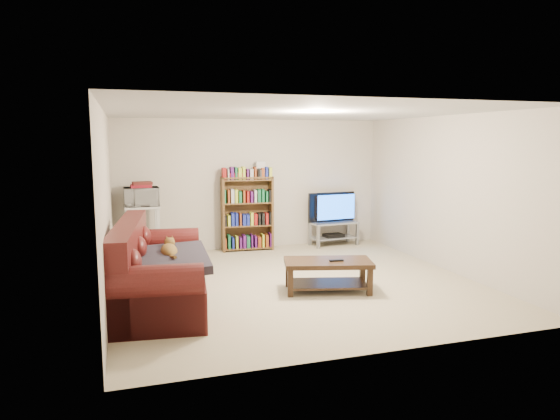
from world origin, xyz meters
name	(u,v)px	position (x,y,z in m)	size (l,w,h in m)	color
floor	(295,282)	(0.00, 0.00, 0.00)	(5.00, 5.00, 0.00)	beige
ceiling	(296,112)	(0.00, 0.00, 2.40)	(5.00, 5.00, 0.00)	white
wall_back	(252,184)	(0.00, 2.50, 1.20)	(5.00, 5.00, 0.00)	beige
wall_front	(384,230)	(0.00, -2.50, 1.20)	(5.00, 5.00, 0.00)	beige
wall_left	(107,206)	(-2.50, 0.00, 1.20)	(5.00, 5.00, 0.00)	beige
wall_right	(448,194)	(2.50, 0.00, 1.20)	(5.00, 5.00, 0.00)	beige
sofa	(154,276)	(-1.98, -0.33, 0.35)	(1.31, 2.50, 1.02)	#4C1413
blanket	(169,260)	(-1.80, -0.51, 0.59)	(0.92, 1.20, 0.10)	#2B2731
cat	(169,251)	(-1.78, -0.30, 0.65)	(0.26, 0.65, 0.20)	brown
coffee_table	(328,270)	(0.29, -0.51, 0.29)	(1.27, 0.86, 0.42)	black
remote	(336,260)	(0.38, -0.59, 0.43)	(0.19, 0.05, 0.02)	black
tv_stand	(334,229)	(1.56, 2.21, 0.31)	(0.95, 0.50, 0.46)	#999EA3
television	(334,207)	(1.56, 2.21, 0.74)	(0.98, 0.13, 0.56)	black
dvd_player	(334,235)	(1.56, 2.21, 0.19)	(0.36, 0.26, 0.06)	black
bookshelf	(247,212)	(-0.14, 2.30, 0.70)	(0.96, 0.35, 1.36)	brown
shelf_clutter	(252,171)	(-0.04, 2.31, 1.46)	(0.70, 0.22, 0.28)	silver
microwave_stand	(143,225)	(-2.01, 2.12, 0.59)	(0.59, 0.44, 0.92)	silver
microwave	(141,197)	(-2.01, 2.12, 1.08)	(0.57, 0.38, 0.31)	silver
game_boxes	(141,186)	(-2.01, 2.12, 1.26)	(0.33, 0.29, 0.05)	maroon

